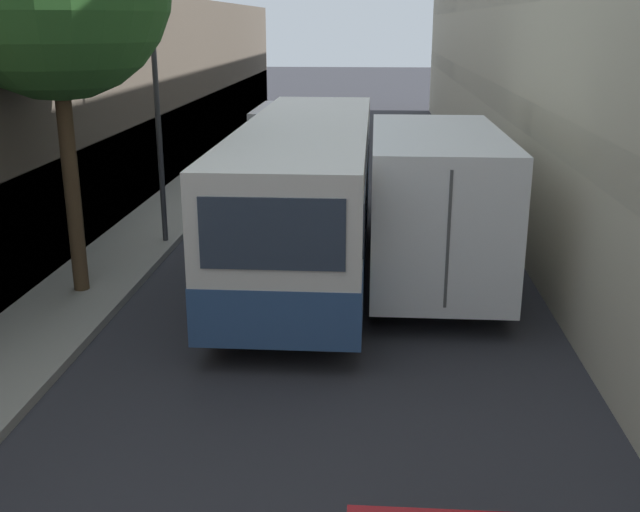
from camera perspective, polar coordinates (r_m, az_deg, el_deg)
ground_plane at (r=15.56m, az=0.47°, el=-1.06°), size 150.00×150.00×0.00m
sidewalk_left at (r=16.43m, az=-15.31°, el=-0.44°), size 1.87×60.00×0.14m
building_left_shopfront at (r=16.67m, az=-22.69°, el=8.07°), size 2.40×60.00×5.74m
bus at (r=15.65m, az=-0.99°, el=5.06°), size 2.51×10.94×2.98m
box_truck at (r=15.20m, az=8.49°, el=4.69°), size 2.38×7.53×3.00m
panel_van at (r=27.52m, az=-2.83°, el=9.41°), size 1.88×4.43×2.03m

